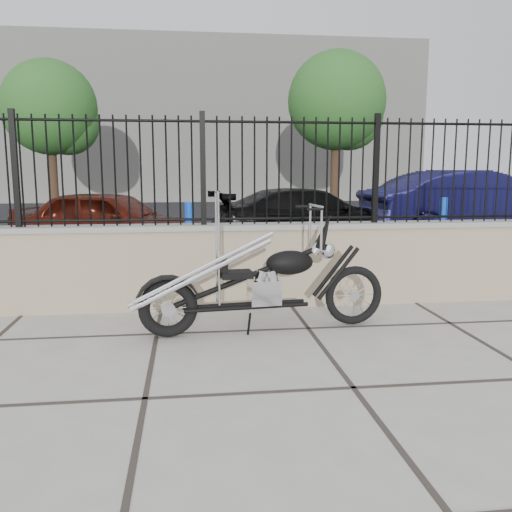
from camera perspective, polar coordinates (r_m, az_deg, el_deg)
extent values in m
plane|color=#99968E|center=(4.14, 10.22, -13.52)|extent=(90.00, 90.00, 0.00)
plane|color=black|center=(16.25, -3.01, 3.58)|extent=(30.00, 30.00, 0.00)
cube|color=gray|center=(6.34, 3.62, -0.87)|extent=(14.00, 0.36, 0.96)
cube|color=black|center=(6.24, 3.72, 8.93)|extent=(14.00, 0.08, 1.20)
cube|color=beige|center=(30.25, -5.09, 13.74)|extent=(22.00, 6.00, 8.00)
imported|color=#441109|center=(10.22, -15.07, 3.40)|extent=(3.86, 2.56, 1.22)
imported|color=black|center=(11.29, 5.80, 4.10)|extent=(4.29, 2.27, 1.19)
imported|color=#0F0E36|center=(12.55, 21.82, 4.85)|extent=(4.79, 1.87, 1.56)
cylinder|color=blue|center=(7.85, -6.99, 1.58)|extent=(0.18, 0.18, 1.11)
cylinder|color=blue|center=(9.90, 19.03, 2.67)|extent=(0.13, 0.13, 1.10)
cylinder|color=#382619|center=(20.27, -20.58, 8.38)|extent=(0.30, 0.30, 3.01)
sphere|color=#40752B|center=(20.39, -20.95, 14.86)|extent=(3.21, 3.21, 3.21)
cylinder|color=#382619|center=(20.32, 8.33, 9.28)|extent=(0.33, 0.33, 3.30)
sphere|color=#2F742B|center=(20.48, 8.50, 16.37)|extent=(3.52, 3.52, 3.52)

